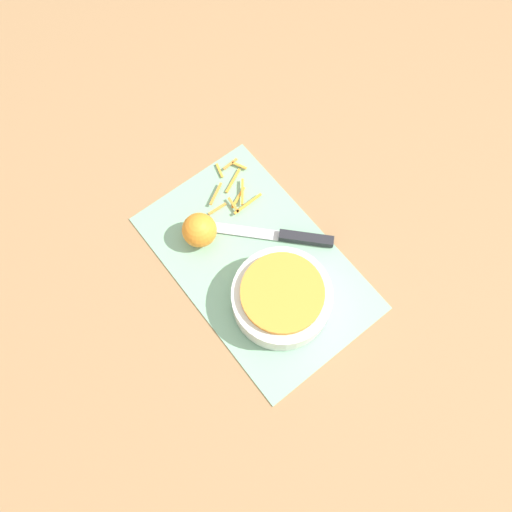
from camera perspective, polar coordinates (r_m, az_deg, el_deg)
name	(u,v)px	position (r m, az deg, el deg)	size (l,w,h in m)	color
ground_plane	(256,263)	(1.00, 0.00, -0.75)	(4.00, 4.00, 0.00)	#9E754C
cutting_board	(256,262)	(1.00, 0.00, -0.69)	(0.48, 0.30, 0.01)	#84B793
bowl_speckled	(282,297)	(0.94, 2.94, -4.75)	(0.19, 0.19, 0.07)	silver
knife	(290,236)	(1.01, 3.85, 2.25)	(0.22, 0.21, 0.02)	#232328
orange_left	(199,230)	(0.99, -6.48, 2.95)	(0.07, 0.07, 0.07)	orange
peel_pile	(233,190)	(1.06, -2.66, 7.56)	(0.13, 0.13, 0.01)	orange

